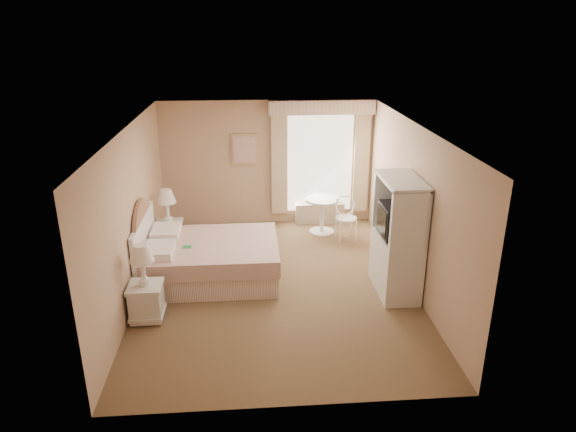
{
  "coord_description": "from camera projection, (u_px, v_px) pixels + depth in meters",
  "views": [
    {
      "loc": [
        -0.38,
        -7.19,
        3.89
      ],
      "look_at": [
        0.21,
        0.3,
        1.04
      ],
      "focal_mm": 32.0,
      "sensor_mm": 36.0,
      "label": 1
    }
  ],
  "objects": [
    {
      "name": "framed_art",
      "position": [
        245.0,
        149.0,
        10.06
      ],
      "size": [
        0.52,
        0.04,
        0.62
      ],
      "color": "tan",
      "rests_on": "room"
    },
    {
      "name": "window",
      "position": [
        321.0,
        159.0,
        10.19
      ],
      "size": [
        2.05,
        0.22,
        2.51
      ],
      "color": "white",
      "rests_on": "room"
    },
    {
      "name": "nightstand_far",
      "position": [
        169.0,
        228.0,
        9.2
      ],
      "size": [
        0.47,
        0.47,
        1.14
      ],
      "color": "silver",
      "rests_on": "room"
    },
    {
      "name": "armoire",
      "position": [
        397.0,
        246.0,
        7.69
      ],
      "size": [
        0.54,
        1.08,
        1.8
      ],
      "color": "silver",
      "rests_on": "room"
    },
    {
      "name": "bed",
      "position": [
        205.0,
        258.0,
        8.21
      ],
      "size": [
        2.12,
        1.64,
        1.45
      ],
      "color": "tan",
      "rests_on": "room"
    },
    {
      "name": "nightstand_near",
      "position": [
        146.0,
        292.0,
        7.03
      ],
      "size": [
        0.46,
        0.46,
        1.11
      ],
      "color": "silver",
      "rests_on": "room"
    },
    {
      "name": "room",
      "position": [
        275.0,
        211.0,
        7.67
      ],
      "size": [
        4.21,
        5.51,
        2.51
      ],
      "color": "brown",
      "rests_on": "ground"
    },
    {
      "name": "round_table",
      "position": [
        322.0,
        210.0,
        9.98
      ],
      "size": [
        0.66,
        0.66,
        0.7
      ],
      "color": "white",
      "rests_on": "room"
    },
    {
      "name": "cafe_chair",
      "position": [
        346.0,
        214.0,
        9.71
      ],
      "size": [
        0.43,
        0.43,
        0.83
      ],
      "rotation": [
        0.0,
        0.0,
        0.08
      ],
      "color": "white",
      "rests_on": "room"
    }
  ]
}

